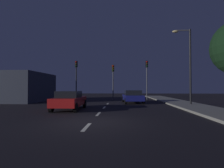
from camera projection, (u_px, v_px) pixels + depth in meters
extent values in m
plane|color=black|center=(105.00, 107.00, 15.69)|extent=(80.00, 80.00, 0.00)
cube|color=gray|center=(193.00, 106.00, 15.29)|extent=(3.00, 40.00, 0.15)
cube|color=silver|center=(86.00, 127.00, 7.51)|extent=(0.16, 1.60, 0.01)
cube|color=silver|center=(98.00, 114.00, 11.30)|extent=(0.16, 1.60, 0.01)
cube|color=silver|center=(104.00, 107.00, 15.10)|extent=(0.16, 1.60, 0.01)
cube|color=silver|center=(108.00, 104.00, 18.89)|extent=(0.16, 1.60, 0.01)
cylinder|color=black|center=(76.00, 80.00, 25.34)|extent=(0.14, 0.14, 5.44)
cube|color=black|center=(76.00, 64.00, 25.39)|extent=(0.32, 0.24, 0.90)
sphere|color=red|center=(76.00, 62.00, 25.23)|extent=(0.20, 0.20, 0.20)
sphere|color=#3F2D0C|center=(76.00, 64.00, 25.23)|extent=(0.20, 0.20, 0.20)
sphere|color=#0C3319|center=(76.00, 66.00, 25.22)|extent=(0.20, 0.20, 0.20)
cylinder|color=#4C4C51|center=(113.00, 82.00, 25.05)|extent=(0.14, 0.14, 4.83)
cube|color=#382D0C|center=(113.00, 68.00, 25.09)|extent=(0.32, 0.24, 0.90)
sphere|color=red|center=(113.00, 66.00, 24.94)|extent=(0.20, 0.20, 0.20)
sphere|color=#3F2D0C|center=(113.00, 68.00, 24.94)|extent=(0.20, 0.20, 0.20)
sphere|color=#0C3319|center=(113.00, 70.00, 24.93)|extent=(0.20, 0.20, 0.20)
cylinder|color=#4C4C51|center=(147.00, 80.00, 24.81)|extent=(0.14, 0.14, 5.38)
cube|color=black|center=(147.00, 64.00, 24.86)|extent=(0.32, 0.24, 0.90)
sphere|color=red|center=(147.00, 62.00, 24.70)|extent=(0.20, 0.20, 0.20)
sphere|color=#3F2D0C|center=(147.00, 64.00, 24.70)|extent=(0.20, 0.20, 0.20)
sphere|color=#0C3319|center=(147.00, 66.00, 24.69)|extent=(0.20, 0.20, 0.20)
cube|color=navy|center=(132.00, 97.00, 19.75)|extent=(2.20, 4.49, 0.56)
cube|color=black|center=(133.00, 93.00, 19.54)|extent=(1.80, 2.08, 0.51)
cylinder|color=black|center=(123.00, 99.00, 21.36)|extent=(0.27, 0.65, 0.64)
cylinder|color=black|center=(138.00, 99.00, 21.39)|extent=(0.27, 0.65, 0.64)
cylinder|color=black|center=(126.00, 101.00, 18.10)|extent=(0.27, 0.65, 0.64)
cylinder|color=black|center=(143.00, 101.00, 18.13)|extent=(0.27, 0.65, 0.64)
cube|color=#B21919|center=(70.00, 101.00, 13.64)|extent=(1.84, 4.29, 0.61)
cube|color=black|center=(69.00, 94.00, 13.44)|extent=(1.59, 1.94, 0.47)
cylinder|color=black|center=(65.00, 104.00, 15.25)|extent=(0.23, 0.64, 0.64)
cylinder|color=black|center=(85.00, 104.00, 15.19)|extent=(0.23, 0.64, 0.64)
cylinder|color=black|center=(51.00, 108.00, 12.09)|extent=(0.23, 0.64, 0.64)
cylinder|color=black|center=(76.00, 108.00, 12.03)|extent=(0.23, 0.64, 0.64)
cylinder|color=black|center=(190.00, 67.00, 16.72)|extent=(0.18, 0.18, 7.10)
cube|color=#4C4C51|center=(183.00, 30.00, 16.83)|extent=(1.34, 0.10, 0.10)
ellipsoid|color=#F2D88C|center=(175.00, 32.00, 16.87)|extent=(0.56, 0.36, 0.24)
cube|color=#333847|center=(21.00, 87.00, 22.28)|extent=(5.98, 7.78, 3.47)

